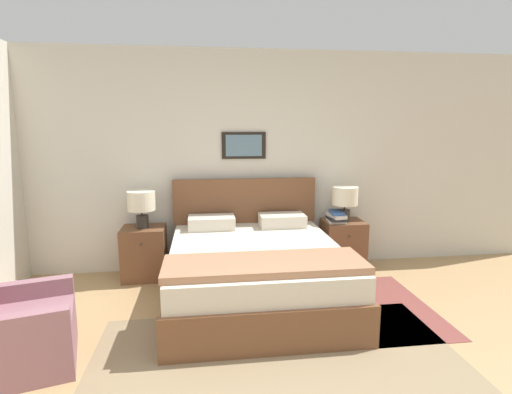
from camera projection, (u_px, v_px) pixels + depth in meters
name	position (u px, v px, depth m)	size (l,w,h in m)	color
wall_back	(252.00, 161.00, 4.81)	(7.62, 0.09, 2.60)	beige
area_rug_main	(279.00, 364.00, 2.93)	(2.79, 1.68, 0.01)	#897556
area_rug_bedside	(384.00, 306.00, 3.88)	(0.85, 1.43, 0.01)	brown
bed	(255.00, 271.00, 3.94)	(1.69, 1.97, 1.11)	brown
armchair	(19.00, 331.00, 2.88)	(0.81, 0.86, 0.79)	#8E606B
nightstand_near_window	(144.00, 253.00, 4.55)	(0.48, 0.43, 0.60)	brown
nightstand_by_door	(343.00, 245.00, 4.85)	(0.48, 0.43, 0.60)	brown
table_lamp_near_window	(141.00, 203.00, 4.43)	(0.30, 0.30, 0.42)	#2D2823
table_lamp_by_door	(345.00, 198.00, 4.73)	(0.30, 0.30, 0.42)	#2D2823
book_thick_bottom	(336.00, 221.00, 4.74)	(0.22, 0.23, 0.03)	silver
book_hardcover_middle	(336.00, 218.00, 4.73)	(0.19, 0.27, 0.03)	#232328
book_novel_upper	(336.00, 216.00, 4.73)	(0.18, 0.29, 0.04)	silver
book_slim_near_top	(337.00, 212.00, 4.72)	(0.17, 0.27, 0.04)	#335693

